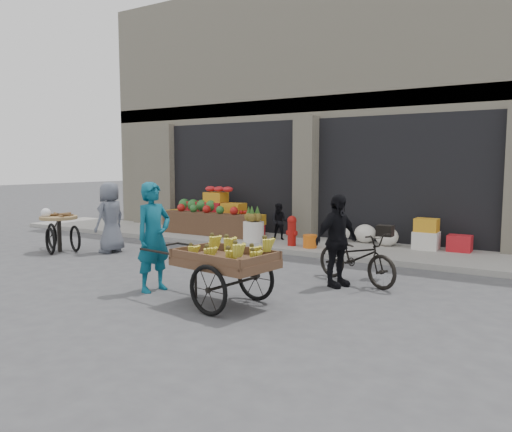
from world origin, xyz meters
The scene contains 15 objects.
ground centered at (0.00, 0.00, 0.00)m, with size 80.00×80.00×0.00m, color #424244.
sidewalk centered at (0.00, 4.10, 0.06)m, with size 18.00×2.20×0.12m, color gray.
building centered at (0.00, 8.03, 3.37)m, with size 14.00×6.45×7.00m.
fruit_display centered at (-2.48, 4.38, 0.67)m, with size 3.10×1.12×1.24m.
pineapple_bin centered at (-0.75, 3.60, 0.37)m, with size 0.52×0.52×0.50m, color silver.
fire_hydrant centered at (0.35, 3.55, 0.50)m, with size 0.22×0.22×0.71m.
orange_bucket centered at (0.85, 3.50, 0.27)m, with size 0.32×0.32×0.30m, color orange.
right_bay_goods centered at (2.61, 4.70, 0.41)m, with size 3.35×0.60×0.70m.
seated_person centered at (-0.35, 4.20, 0.58)m, with size 0.45×0.35×0.93m, color black.
banana_cart centered at (1.63, -1.05, 0.72)m, with size 2.49×1.28×0.99m.
vendor_woman centered at (0.20, -0.95, 0.88)m, with size 0.64×0.42×1.76m, color #0E556D.
tricycle_cart centered at (-4.22, 0.57, 0.57)m, with size 1.45×1.07×0.95m.
vendor_grey centered at (-3.11, 1.13, 0.82)m, with size 0.80×0.52×1.63m, color slate.
bicycle centered at (2.79, 1.26, 0.45)m, with size 0.60×1.72×0.90m, color black.
cyclist centered at (2.59, 0.86, 0.78)m, with size 0.91×0.38×1.56m, color black.
Camera 1 is at (5.77, -6.82, 2.05)m, focal length 35.00 mm.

